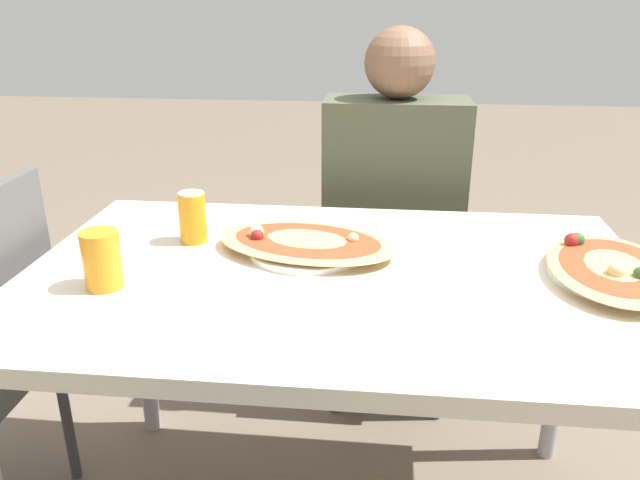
# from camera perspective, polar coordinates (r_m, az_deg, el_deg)

# --- Properties ---
(dining_table) EXTENTS (1.37, 0.87, 0.76)m
(dining_table) POSITION_cam_1_polar(r_m,az_deg,el_deg) (1.39, 1.44, -5.54)
(dining_table) COLOR beige
(dining_table) RESTS_ON ground_plane
(chair_far_seated) EXTENTS (0.40, 0.40, 0.93)m
(chair_far_seated) POSITION_cam_1_polar(r_m,az_deg,el_deg) (2.16, 6.50, -0.43)
(chair_far_seated) COLOR #4C4C4C
(chair_far_seated) RESTS_ON ground_plane
(person_seated) EXTENTS (0.44, 0.24, 1.24)m
(person_seated) POSITION_cam_1_polar(r_m,az_deg,el_deg) (1.98, 6.76, 3.97)
(person_seated) COLOR #2D2D38
(person_seated) RESTS_ON ground_plane
(pizza_main) EXTENTS (0.48, 0.35, 0.06)m
(pizza_main) POSITION_cam_1_polar(r_m,az_deg,el_deg) (1.46, -1.27, -0.32)
(pizza_main) COLOR white
(pizza_main) RESTS_ON dining_table
(soda_can) EXTENTS (0.07, 0.07, 0.12)m
(soda_can) POSITION_cam_1_polar(r_m,az_deg,el_deg) (1.53, -11.56, 2.05)
(soda_can) COLOR orange
(soda_can) RESTS_ON dining_table
(drink_glass) EXTENTS (0.08, 0.08, 0.12)m
(drink_glass) POSITION_cam_1_polar(r_m,az_deg,el_deg) (1.34, -19.31, -1.71)
(drink_glass) COLOR orange
(drink_glass) RESTS_ON dining_table
(pizza_second) EXTENTS (0.32, 0.42, 0.06)m
(pizza_second) POSITION_cam_1_polar(r_m,az_deg,el_deg) (1.46, 25.24, -2.45)
(pizza_second) COLOR white
(pizza_second) RESTS_ON dining_table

